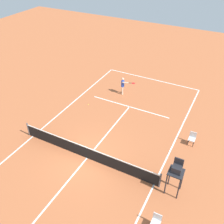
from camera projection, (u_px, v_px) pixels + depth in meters
name	position (u px, v px, depth m)	size (l,w,h in m)	color
ground_plane	(87.00, 158.00, 16.32)	(60.00, 60.00, 0.00)	#B76038
court_lines	(87.00, 158.00, 16.31)	(9.23, 24.16, 0.01)	white
tennis_net	(87.00, 152.00, 16.03)	(9.83, 0.10, 1.07)	#4C4C51
player_serving	(123.00, 85.00, 22.17)	(1.29, 0.51, 1.62)	beige
tennis_ball	(88.00, 105.00, 21.27)	(0.07, 0.07, 0.07)	#CCE033
umpire_chair	(176.00, 172.00, 13.32)	(0.80, 0.80, 2.41)	#232328
courtside_chair_mid	(192.00, 138.00, 17.09)	(0.44, 0.46, 0.95)	#262626
courtside_chair_far	(156.00, 221.00, 12.18)	(0.44, 0.46, 0.95)	#262626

